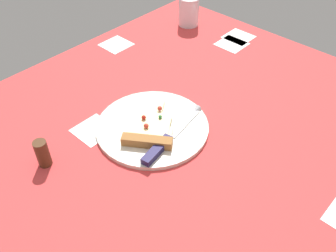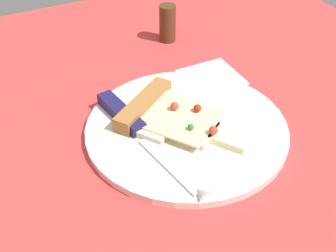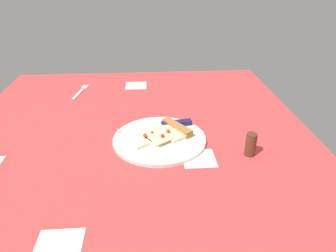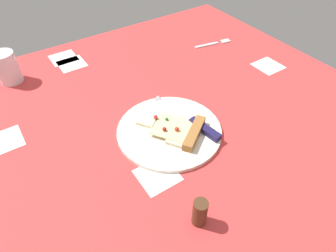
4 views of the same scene
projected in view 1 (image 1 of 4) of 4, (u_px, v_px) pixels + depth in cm
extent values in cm
cube|color=#D13838|center=(200.00, 135.00, 93.08)|extent=(113.03, 113.03, 3.00)
cube|color=white|center=(94.00, 130.00, 92.26)|extent=(9.00, 9.00, 0.20)
cube|color=white|center=(232.00, 44.00, 123.75)|extent=(9.00, 9.00, 0.20)
cube|color=white|center=(116.00, 45.00, 123.46)|extent=(9.00, 9.00, 0.20)
cube|color=white|center=(239.00, 37.00, 127.33)|extent=(9.00, 9.00, 0.20)
cylinder|color=silver|center=(152.00, 127.00, 92.30)|extent=(28.31, 28.31, 1.07)
cube|color=beige|center=(149.00, 135.00, 88.67)|extent=(12.46, 11.18, 1.00)
cube|color=beige|center=(153.00, 120.00, 92.70)|extent=(9.11, 8.70, 1.00)
cube|color=beige|center=(157.00, 107.00, 96.36)|extent=(5.91, 6.32, 1.00)
cube|color=#F2E099|center=(151.00, 124.00, 90.43)|extent=(13.25, 13.45, 0.30)
cube|color=#9E6633|center=(147.00, 142.00, 86.08)|extent=(11.36, 8.95, 2.20)
sphere|color=red|center=(146.00, 126.00, 88.93)|extent=(1.21, 1.21, 1.21)
sphere|color=red|center=(160.00, 108.00, 93.82)|extent=(1.21, 1.21, 1.21)
sphere|color=#2D7A38|center=(160.00, 117.00, 91.67)|extent=(0.89, 0.89, 0.89)
sphere|color=#B21E14|center=(144.00, 117.00, 91.29)|extent=(1.12, 1.12, 1.12)
cube|color=silver|center=(184.00, 123.00, 92.32)|extent=(3.91, 12.17, 0.30)
cone|color=silver|center=(196.00, 110.00, 96.02)|extent=(2.30, 2.30, 2.00)
cube|color=#1E1947|center=(157.00, 150.00, 84.48)|extent=(3.78, 10.22, 1.60)
cylinder|color=white|center=(189.00, 11.00, 130.83)|extent=(7.29, 7.29, 10.15)
cylinder|color=#4C2D19|center=(43.00, 153.00, 81.55)|extent=(3.03, 3.03, 6.83)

